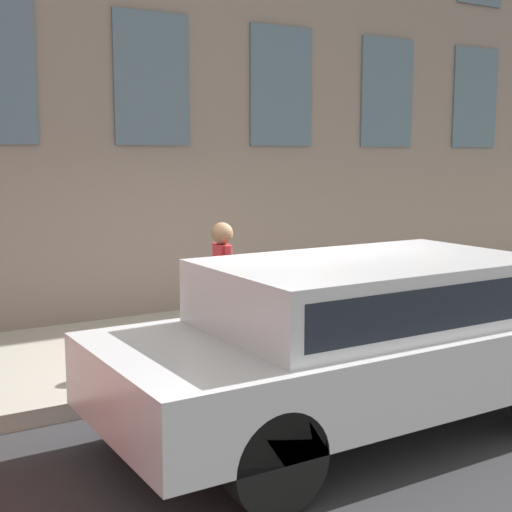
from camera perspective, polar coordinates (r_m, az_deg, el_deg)
The scene contains 5 objects.
ground_plane at distance 7.79m, azimuth 1.15°, elevation -10.06°, with size 80.00×80.00×0.00m, color #2D2D30.
sidewalk at distance 9.04m, azimuth -4.09°, elevation -6.92°, with size 3.06×60.00×0.17m.
fire_hydrant at distance 8.41m, azimuth 2.56°, elevation -4.81°, with size 0.28×0.41×0.74m.
person at distance 7.92m, azimuth -2.71°, elevation -1.65°, with size 0.37×0.24×1.52m.
parked_truck_silver_near at distance 6.36m, azimuth 8.65°, elevation -5.89°, with size 1.96×4.63×1.53m.
Camera 1 is at (-6.24, 3.97, 2.44)m, focal length 50.00 mm.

